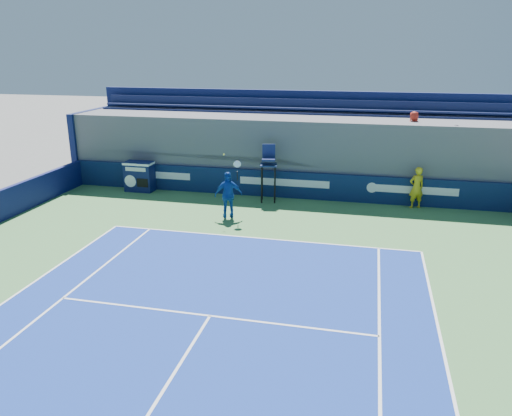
% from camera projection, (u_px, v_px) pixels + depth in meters
% --- Properties ---
extents(ball_person, '(0.75, 0.64, 1.75)m').
position_uv_depth(ball_person, '(416.00, 188.00, 20.60)').
color(ball_person, gold).
rests_on(ball_person, apron).
extents(back_hoarding, '(20.40, 0.21, 1.20)m').
position_uv_depth(back_hoarding, '(284.00, 184.00, 22.17)').
color(back_hoarding, '#0B1A40').
rests_on(back_hoarding, ground).
extents(match_clock, '(1.33, 0.74, 1.40)m').
position_uv_depth(match_clock, '(139.00, 176.00, 23.13)').
color(match_clock, '#0D1645').
rests_on(match_clock, ground).
extents(umpire_chair, '(0.81, 0.81, 2.48)m').
position_uv_depth(umpire_chair, '(269.00, 167.00, 21.35)').
color(umpire_chair, black).
rests_on(umpire_chair, ground).
extents(tennis_player, '(1.17, 0.81, 2.57)m').
position_uv_depth(tennis_player, '(229.00, 195.00, 19.41)').
color(tennis_player, '#123E97').
rests_on(tennis_player, apron).
extents(stadium_seating, '(21.00, 4.05, 4.40)m').
position_uv_depth(stadium_seating, '(293.00, 149.00, 23.70)').
color(stadium_seating, '#535358').
rests_on(stadium_seating, ground).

